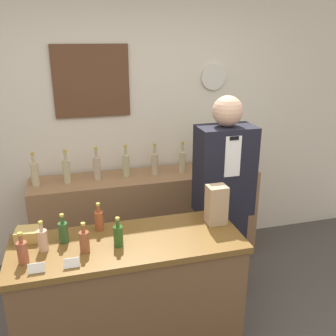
{
  "coord_description": "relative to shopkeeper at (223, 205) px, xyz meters",
  "views": [
    {
      "loc": [
        -0.59,
        -1.51,
        2.15
      ],
      "look_at": [
        0.12,
        1.14,
        1.17
      ],
      "focal_mm": 40.0,
      "sensor_mm": 36.0,
      "label": 1
    }
  ],
  "objects": [
    {
      "name": "gift_box",
      "position": [
        -1.45,
        -0.27,
        0.09
      ],
      "size": [
        0.16,
        0.14,
        0.07
      ],
      "color": "tan",
      "rests_on": "display_counter"
    },
    {
      "name": "shopkeeper",
      "position": [
        0.0,
        0.0,
        0.0
      ],
      "size": [
        0.44,
        0.27,
        1.73
      ],
      "color": "black",
      "rests_on": "ground_plane"
    },
    {
      "name": "shelf_bottle_6",
      "position": [
        0.14,
        0.72,
        0.16
      ],
      "size": [
        0.07,
        0.07,
        0.3
      ],
      "color": "tan",
      "rests_on": "back_shelf"
    },
    {
      "name": "shelf_bottle_1",
      "position": [
        -1.19,
        0.71,
        0.16
      ],
      "size": [
        0.07,
        0.07,
        0.3
      ],
      "color": "tan",
      "rests_on": "back_shelf"
    },
    {
      "name": "shelf_bottle_5",
      "position": [
        -0.13,
        0.69,
        0.16
      ],
      "size": [
        0.07,
        0.07,
        0.3
      ],
      "color": "tan",
      "rests_on": "back_shelf"
    },
    {
      "name": "counter_bottle_3",
      "position": [
        -1.11,
        -0.51,
        0.13
      ],
      "size": [
        0.06,
        0.06,
        0.19
      ],
      "color": "brown",
      "rests_on": "display_counter"
    },
    {
      "name": "back_shelf",
      "position": [
        -0.47,
        0.71,
        -0.41
      ],
      "size": [
        2.13,
        0.45,
        0.91
      ],
      "color": "#8E6642",
      "rests_on": "ground_plane"
    },
    {
      "name": "potted_plant",
      "position": [
        0.36,
        0.69,
        0.26
      ],
      "size": [
        0.27,
        0.27,
        0.37
      ],
      "color": "#9E998E",
      "rests_on": "back_shelf"
    },
    {
      "name": "counter_bottle_5",
      "position": [
        -0.9,
        -0.49,
        0.13
      ],
      "size": [
        0.06,
        0.06,
        0.19
      ],
      "color": "#2A511C",
      "rests_on": "display_counter"
    },
    {
      "name": "display_counter",
      "position": [
        -0.84,
        -0.45,
        -0.4
      ],
      "size": [
        1.46,
        0.56,
        0.92
      ],
      "color": "brown",
      "rests_on": "ground_plane"
    },
    {
      "name": "counter_bottle_4",
      "position": [
        -1.0,
        -0.26,
        0.13
      ],
      "size": [
        0.06,
        0.06,
        0.19
      ],
      "color": "brown",
      "rests_on": "display_counter"
    },
    {
      "name": "counter_bottle_0",
      "position": [
        -1.45,
        -0.53,
        0.13
      ],
      "size": [
        0.06,
        0.06,
        0.19
      ],
      "color": "brown",
      "rests_on": "display_counter"
    },
    {
      "name": "shelf_bottle_4",
      "position": [
        -0.39,
        0.7,
        0.16
      ],
      "size": [
        0.07,
        0.07,
        0.3
      ],
      "color": "tan",
      "rests_on": "back_shelf"
    },
    {
      "name": "counter_bottle_1",
      "position": [
        -1.35,
        -0.42,
        0.13
      ],
      "size": [
        0.06,
        0.06,
        0.19
      ],
      "color": "tan",
      "rests_on": "display_counter"
    },
    {
      "name": "shelf_bottle_2",
      "position": [
        -0.92,
        0.72,
        0.16
      ],
      "size": [
        0.07,
        0.07,
        0.3
      ],
      "color": "tan",
      "rests_on": "back_shelf"
    },
    {
      "name": "paper_bag",
      "position": [
        -0.21,
        -0.37,
        0.19
      ],
      "size": [
        0.13,
        0.11,
        0.27
      ],
      "color": "tan",
      "rests_on": "display_counter"
    },
    {
      "name": "price_card_left",
      "position": [
        -1.37,
        -0.65,
        0.08
      ],
      "size": [
        0.09,
        0.02,
        0.06
      ],
      "color": "white",
      "rests_on": "display_counter"
    },
    {
      "name": "price_card_right",
      "position": [
        -1.19,
        -0.65,
        0.08
      ],
      "size": [
        0.09,
        0.02,
        0.06
      ],
      "color": "white",
      "rests_on": "display_counter"
    },
    {
      "name": "shelf_bottle_0",
      "position": [
        -1.45,
        0.71,
        0.16
      ],
      "size": [
        0.07,
        0.07,
        0.3
      ],
      "color": "tan",
      "rests_on": "back_shelf"
    },
    {
      "name": "counter_bottle_2",
      "position": [
        -1.23,
        -0.36,
        0.13
      ],
      "size": [
        0.06,
        0.06,
        0.19
      ],
      "color": "#2B4E25",
      "rests_on": "display_counter"
    },
    {
      "name": "back_wall",
      "position": [
        -0.55,
        0.99,
        0.49
      ],
      "size": [
        5.2,
        0.09,
        2.7
      ],
      "color": "beige",
      "rests_on": "ground_plane"
    },
    {
      "name": "shelf_bottle_3",
      "position": [
        -0.66,
        0.72,
        0.16
      ],
      "size": [
        0.07,
        0.07,
        0.3
      ],
      "color": "tan",
      "rests_on": "back_shelf"
    }
  ]
}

